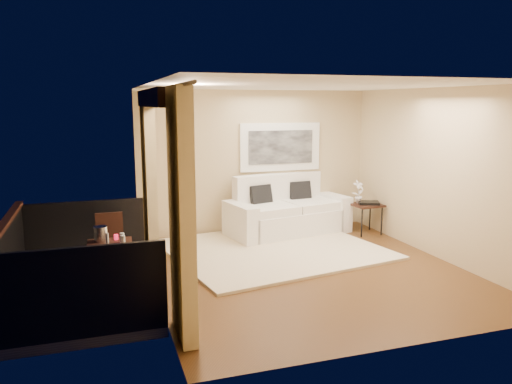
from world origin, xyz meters
TOP-DOWN VIEW (x-y plane):
  - floor at (0.00, 0.00)m, footprint 5.00×5.00m
  - room_shell at (-2.13, 0.00)m, footprint 5.00×6.40m
  - balcony at (-3.31, 0.00)m, footprint 1.81×2.60m
  - curtains at (-2.11, 0.00)m, footprint 0.16×4.80m
  - artwork at (0.50, 2.46)m, footprint 1.62×0.07m
  - rug at (-0.13, 1.10)m, footprint 3.79×3.44m
  - sofa at (0.48, 2.10)m, footprint 2.46×1.43m
  - side_table at (1.93, 1.62)m, footprint 0.56×0.56m
  - tray at (1.96, 1.58)m, footprint 0.46×0.40m
  - orchid at (1.81, 1.72)m, footprint 0.27×0.21m
  - bistro_table at (-2.81, -0.04)m, footprint 0.59×0.59m
  - balcony_chair_far at (-2.78, 0.91)m, footprint 0.39×0.39m
  - balcony_chair_near at (-3.00, -0.87)m, footprint 0.42×0.42m
  - ice_bucket at (-2.91, 0.10)m, footprint 0.18×0.18m
  - candle at (-2.72, 0.12)m, footprint 0.06×0.06m
  - vase at (-2.83, -0.19)m, footprint 0.04×0.04m
  - glass_a at (-2.64, -0.15)m, footprint 0.06×0.06m
  - glass_b at (-2.64, -0.02)m, footprint 0.06×0.06m

SIDE VIEW (x-z plane):
  - floor at x=0.00m, z-range 0.00..0.00m
  - rug at x=-0.13m, z-range 0.00..0.04m
  - balcony at x=-3.31m, z-range -0.41..0.76m
  - sofa at x=0.48m, z-range -0.16..0.95m
  - balcony_chair_near at x=-3.00m, z-range 0.06..0.93m
  - balcony_chair_far at x=-2.78m, z-range 0.07..0.96m
  - side_table at x=1.93m, z-range 0.23..0.80m
  - bistro_table at x=-2.81m, z-range 0.25..0.92m
  - tray at x=1.96m, z-range 0.57..0.62m
  - candle at x=-2.72m, z-range 0.67..0.74m
  - glass_a at x=-2.64m, z-range 0.67..0.79m
  - glass_b at x=-2.64m, z-range 0.67..0.79m
  - vase at x=-2.83m, z-range 0.67..0.85m
  - ice_bucket at x=-2.91m, z-range 0.67..0.87m
  - orchid at x=1.81m, z-range 0.57..1.02m
  - curtains at x=-2.11m, z-range 0.02..2.66m
  - artwork at x=0.50m, z-range 1.16..2.08m
  - room_shell at x=-2.13m, z-range 0.02..5.02m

